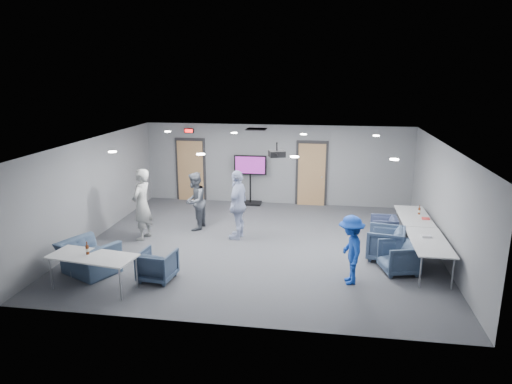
# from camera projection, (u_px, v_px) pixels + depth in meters

# --- Properties ---
(floor) EXTENTS (9.00, 9.00, 0.00)m
(floor) POSITION_uv_depth(u_px,v_px,m) (259.00, 244.00, 11.97)
(floor) COLOR #3D4045
(floor) RESTS_ON ground
(ceiling) EXTENTS (9.00, 9.00, 0.00)m
(ceiling) POSITION_uv_depth(u_px,v_px,m) (259.00, 142.00, 11.28)
(ceiling) COLOR white
(ceiling) RESTS_ON wall_back
(wall_back) EXTENTS (9.00, 0.02, 2.70)m
(wall_back) POSITION_uv_depth(u_px,v_px,m) (276.00, 165.00, 15.45)
(wall_back) COLOR slate
(wall_back) RESTS_ON floor
(wall_front) EXTENTS (9.00, 0.02, 2.70)m
(wall_front) POSITION_uv_depth(u_px,v_px,m) (225.00, 255.00, 7.80)
(wall_front) COLOR slate
(wall_front) RESTS_ON floor
(wall_left) EXTENTS (0.02, 8.00, 2.70)m
(wall_left) POSITION_uv_depth(u_px,v_px,m) (94.00, 188.00, 12.29)
(wall_left) COLOR slate
(wall_left) RESTS_ON floor
(wall_right) EXTENTS (0.02, 8.00, 2.70)m
(wall_right) POSITION_uv_depth(u_px,v_px,m) (444.00, 202.00, 10.97)
(wall_right) COLOR slate
(wall_right) RESTS_ON floor
(door_left) EXTENTS (1.06, 0.17, 2.24)m
(door_left) POSITION_uv_depth(u_px,v_px,m) (191.00, 170.00, 15.92)
(door_left) COLOR black
(door_left) RESTS_ON wall_back
(door_right) EXTENTS (1.06, 0.17, 2.24)m
(door_right) POSITION_uv_depth(u_px,v_px,m) (312.00, 174.00, 15.30)
(door_right) COLOR black
(door_right) RESTS_ON wall_back
(exit_sign) EXTENTS (0.32, 0.08, 0.16)m
(exit_sign) POSITION_uv_depth(u_px,v_px,m) (189.00, 131.00, 15.55)
(exit_sign) COLOR black
(exit_sign) RESTS_ON wall_back
(hvac_diffuser) EXTENTS (0.60, 0.60, 0.03)m
(hvac_diffuser) POSITION_uv_depth(u_px,v_px,m) (256.00, 129.00, 14.04)
(hvac_diffuser) COLOR black
(hvac_diffuser) RESTS_ON ceiling
(downlights) EXTENTS (6.18, 3.78, 0.02)m
(downlights) POSITION_uv_depth(u_px,v_px,m) (259.00, 143.00, 11.29)
(downlights) COLOR white
(downlights) RESTS_ON ceiling
(person_a) EXTENTS (0.55, 0.76, 1.93)m
(person_a) POSITION_uv_depth(u_px,v_px,m) (142.00, 205.00, 12.14)
(person_a) COLOR gray
(person_a) RESTS_ON floor
(person_b) EXTENTS (0.68, 0.84, 1.66)m
(person_b) POSITION_uv_depth(u_px,v_px,m) (195.00, 201.00, 12.96)
(person_b) COLOR #4E535E
(person_b) RESTS_ON floor
(person_c) EXTENTS (0.60, 1.16, 1.89)m
(person_c) POSITION_uv_depth(u_px,v_px,m) (238.00, 204.00, 12.23)
(person_c) COLOR #A7B3D7
(person_c) RESTS_ON floor
(person_d) EXTENTS (0.69, 1.04, 1.50)m
(person_d) POSITION_uv_depth(u_px,v_px,m) (351.00, 250.00, 9.61)
(person_d) COLOR #1940A8
(person_d) RESTS_ON floor
(chair_right_a) EXTENTS (0.69, 0.67, 0.63)m
(chair_right_a) POSITION_uv_depth(u_px,v_px,m) (384.00, 228.00, 12.32)
(chair_right_a) COLOR #384160
(chair_right_a) RESTS_ON floor
(chair_right_b) EXTENTS (1.01, 0.99, 0.79)m
(chair_right_b) POSITION_uv_depth(u_px,v_px,m) (385.00, 243.00, 10.96)
(chair_right_b) COLOR #3C4E68
(chair_right_b) RESTS_ON floor
(chair_right_c) EXTENTS (0.93, 0.92, 0.71)m
(chair_right_c) POSITION_uv_depth(u_px,v_px,m) (399.00, 258.00, 10.22)
(chair_right_c) COLOR #3A4B64
(chair_right_c) RESTS_ON floor
(chair_front_a) EXTENTS (0.79, 0.81, 0.67)m
(chair_front_a) POSITION_uv_depth(u_px,v_px,m) (158.00, 265.00, 9.86)
(chair_front_a) COLOR #334158
(chair_front_a) RESTS_ON floor
(chair_front_b) EXTENTS (1.46, 1.40, 0.74)m
(chair_front_b) POSITION_uv_depth(u_px,v_px,m) (89.00, 258.00, 10.16)
(chair_front_b) COLOR #3D506A
(chair_front_b) RESTS_ON floor
(table_right_a) EXTENTS (0.77, 1.85, 0.73)m
(table_right_a) POSITION_uv_depth(u_px,v_px,m) (414.00, 217.00, 12.00)
(table_right_a) COLOR #BABCBF
(table_right_a) RESTS_ON floor
(table_right_b) EXTENTS (0.80, 1.92, 0.73)m
(table_right_b) POSITION_uv_depth(u_px,v_px,m) (429.00, 243.00, 10.18)
(table_right_b) COLOR #BABCBF
(table_right_b) RESTS_ON floor
(table_front_left) EXTENTS (1.90, 1.01, 0.73)m
(table_front_left) POSITION_uv_depth(u_px,v_px,m) (92.00, 258.00, 9.37)
(table_front_left) COLOR #BABCBF
(table_front_left) RESTS_ON floor
(bottle_front) EXTENTS (0.07, 0.07, 0.28)m
(bottle_front) POSITION_uv_depth(u_px,v_px,m) (87.00, 250.00, 9.41)
(bottle_front) COLOR #612910
(bottle_front) RESTS_ON table_front_left
(bottle_right) EXTENTS (0.07, 0.07, 0.25)m
(bottle_right) POSITION_uv_depth(u_px,v_px,m) (419.00, 211.00, 12.07)
(bottle_right) COLOR #612910
(bottle_right) RESTS_ON table_right_a
(snack_box) EXTENTS (0.19, 0.13, 0.04)m
(snack_box) POSITION_uv_depth(u_px,v_px,m) (426.00, 218.00, 11.68)
(snack_box) COLOR red
(snack_box) RESTS_ON table_right_a
(wrapper) EXTENTS (0.21, 0.15, 0.05)m
(wrapper) POSITION_uv_depth(u_px,v_px,m) (426.00, 236.00, 10.41)
(wrapper) COLOR silver
(wrapper) RESTS_ON table_right_b
(tv_stand) EXTENTS (1.10, 0.53, 1.69)m
(tv_stand) POSITION_uv_depth(u_px,v_px,m) (250.00, 177.00, 15.43)
(tv_stand) COLOR black
(tv_stand) RESTS_ON floor
(projector) EXTENTS (0.48, 0.44, 0.37)m
(projector) POSITION_uv_depth(u_px,v_px,m) (277.00, 154.00, 11.42)
(projector) COLOR black
(projector) RESTS_ON ceiling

